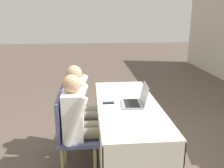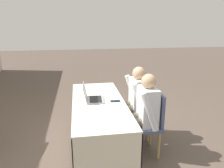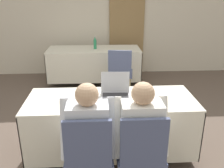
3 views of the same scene
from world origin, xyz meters
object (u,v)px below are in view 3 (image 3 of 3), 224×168
at_px(person_white_shirt, 140,130).
at_px(chair_near_left, 89,153).
at_px(laptop, 115,92).
at_px(cell_phone, 110,108).
at_px(water_bottle, 95,43).
at_px(chair_far_spare, 120,71).
at_px(chair_near_right, 141,151).
at_px(person_checkered_shirt, 89,132).

bearing_deg(person_white_shirt, chair_near_left, 12.37).
relative_size(chair_near_left, person_white_shirt, 0.78).
xyz_separation_m(laptop, cell_phone, (-0.08, -0.31, -0.04)).
height_order(water_bottle, chair_far_spare, water_bottle).
bearing_deg(person_white_shirt, chair_far_spare, -90.52).
xyz_separation_m(chair_near_right, person_checkered_shirt, (-0.47, 0.10, 0.16)).
bearing_deg(water_bottle, chair_near_left, -90.77).
distance_m(chair_far_spare, person_checkered_shirt, 2.34).
bearing_deg(person_white_shirt, person_checkered_shirt, 0.00).
bearing_deg(water_bottle, laptop, -84.14).
relative_size(laptop, chair_near_right, 0.38).
distance_m(cell_phone, chair_near_right, 0.56).
bearing_deg(chair_near_left, laptop, -111.13).
bearing_deg(laptop, chair_near_right, -73.60).
bearing_deg(chair_near_right, cell_phone, -58.92).
bearing_deg(laptop, chair_near_left, -108.29).
bearing_deg(water_bottle, chair_far_spare, -59.93).
xyz_separation_m(laptop, chair_far_spare, (0.20, 1.63, -0.28)).
bearing_deg(cell_phone, person_checkered_shirt, -124.73).
height_order(laptop, chair_far_spare, laptop).
bearing_deg(chair_near_left, person_checkered_shirt, -90.00).
bearing_deg(chair_far_spare, cell_phone, 90.20).
bearing_deg(person_checkered_shirt, chair_near_left, 90.00).
xyz_separation_m(cell_phone, chair_near_right, (0.26, -0.44, -0.24)).
distance_m(chair_near_right, person_checkered_shirt, 0.51).
relative_size(laptop, chair_far_spare, 0.38).
height_order(cell_phone, chair_far_spare, chair_far_spare).
distance_m(laptop, person_white_shirt, 0.68).
relative_size(cell_phone, chair_near_left, 0.16).
distance_m(laptop, chair_near_right, 0.82).
distance_m(cell_phone, chair_far_spare, 1.98).
distance_m(chair_near_left, person_checkered_shirt, 0.19).
height_order(laptop, person_checkered_shirt, person_checkered_shirt).
bearing_deg(chair_far_spare, chair_near_right, 97.98).
relative_size(cell_phone, chair_far_spare, 0.16).
relative_size(chair_near_right, chair_far_spare, 1.00).
bearing_deg(person_checkered_shirt, chair_far_spare, -102.17).
height_order(laptop, cell_phone, laptop).
relative_size(cell_phone, water_bottle, 0.52).
height_order(water_bottle, chair_near_left, water_bottle).
height_order(chair_far_spare, person_white_shirt, person_white_shirt).
xyz_separation_m(chair_near_right, person_white_shirt, (0.00, 0.10, 0.16)).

